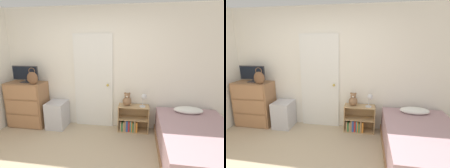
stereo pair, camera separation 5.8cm
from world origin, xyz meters
TOP-DOWN VIEW (x-y plane):
  - wall_back at (0.00, 1.95)m, footprint 10.00×0.06m
  - door_closed at (-0.07, 1.90)m, footprint 0.84×0.09m
  - dresser at (-1.53, 1.68)m, footprint 0.81×0.44m
  - tv at (-1.52, 1.71)m, footprint 0.58×0.16m
  - handbag at (-1.26, 1.55)m, footprint 0.24×0.09m
  - storage_bin at (-0.85, 1.68)m, footprint 0.39×0.44m
  - bookshelf at (0.77, 1.77)m, footprint 0.63×0.27m
  - teddy_bear at (0.67, 1.77)m, footprint 0.18×0.18m
  - desk_lamp at (1.00, 1.72)m, footprint 0.14×0.13m
  - bed at (1.84, 0.99)m, footprint 1.19×1.84m

SIDE VIEW (x-z plane):
  - bookshelf at x=0.77m, z-range -0.07..0.49m
  - bed at x=1.84m, z-range -0.05..0.58m
  - storage_bin at x=-0.85m, z-range 0.00..0.57m
  - dresser at x=-1.53m, z-range 0.00..0.99m
  - teddy_bear at x=0.67m, z-range 0.54..0.82m
  - desk_lamp at x=1.00m, z-range 0.61..0.89m
  - door_closed at x=-0.07m, z-range 0.00..2.01m
  - handbag at x=-1.26m, z-range 0.95..1.29m
  - tv at x=-1.52m, z-range 1.00..1.35m
  - wall_back at x=0.00m, z-range 0.00..2.55m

